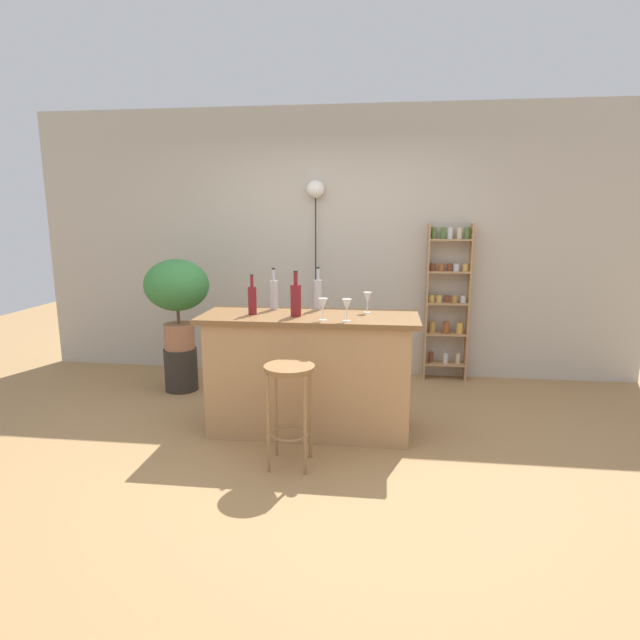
# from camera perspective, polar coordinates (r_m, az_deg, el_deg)

# --- Properties ---
(ground) EXTENTS (12.00, 12.00, 0.00)m
(ground) POSITION_cam_1_polar(r_m,az_deg,el_deg) (4.05, -1.72, -13.48)
(ground) COLOR #A37A4C
(back_wall) EXTENTS (6.40, 0.10, 2.80)m
(back_wall) POSITION_cam_1_polar(r_m,az_deg,el_deg) (5.61, 1.28, 8.30)
(back_wall) COLOR #BCB2A3
(back_wall) RESTS_ON ground
(kitchen_counter) EXTENTS (1.68, 0.63, 0.94)m
(kitchen_counter) POSITION_cam_1_polar(r_m,az_deg,el_deg) (4.15, -1.12, -5.79)
(kitchen_counter) COLOR tan
(kitchen_counter) RESTS_ON ground
(bar_stool) EXTENTS (0.34, 0.34, 0.71)m
(bar_stool) POSITION_cam_1_polar(r_m,az_deg,el_deg) (3.56, -3.34, -7.81)
(bar_stool) COLOR #997047
(bar_stool) RESTS_ON ground
(spice_shelf) EXTENTS (0.44, 0.16, 1.62)m
(spice_shelf) POSITION_cam_1_polar(r_m,az_deg,el_deg) (5.53, 13.76, 2.22)
(spice_shelf) COLOR tan
(spice_shelf) RESTS_ON ground
(plant_stool) EXTENTS (0.32, 0.32, 0.42)m
(plant_stool) POSITION_cam_1_polar(r_m,az_deg,el_deg) (5.35, -14.94, -5.22)
(plant_stool) COLOR #2D2823
(plant_stool) RESTS_ON ground
(potted_plant) EXTENTS (0.62, 0.56, 0.88)m
(potted_plant) POSITION_cam_1_polar(r_m,az_deg,el_deg) (5.18, -15.38, 3.10)
(potted_plant) COLOR #A86B4C
(potted_plant) RESTS_ON plant_stool
(bottle_vinegar) EXTENTS (0.07, 0.07, 0.35)m
(bottle_vinegar) POSITION_cam_1_polar(r_m,az_deg,el_deg) (4.25, -0.22, 2.91)
(bottle_vinegar) COLOR #B2B2B7
(bottle_vinegar) RESTS_ON kitchen_counter
(bottle_soda_blue) EXTENTS (0.07, 0.07, 0.34)m
(bottle_soda_blue) POSITION_cam_1_polar(r_m,az_deg,el_deg) (4.27, -5.08, 2.87)
(bottle_soda_blue) COLOR #B2B2B7
(bottle_soda_blue) RESTS_ON kitchen_counter
(bottle_sauce_amber) EXTENTS (0.08, 0.08, 0.35)m
(bottle_sauce_amber) POSITION_cam_1_polar(r_m,az_deg,el_deg) (3.96, -2.67, 2.29)
(bottle_sauce_amber) COLOR maroon
(bottle_sauce_amber) RESTS_ON kitchen_counter
(bottle_wine_red) EXTENTS (0.07, 0.07, 0.31)m
(bottle_wine_red) POSITION_cam_1_polar(r_m,az_deg,el_deg) (4.07, -7.41, 2.25)
(bottle_wine_red) COLOR maroon
(bottle_wine_red) RESTS_ON kitchen_counter
(wine_glass_left) EXTENTS (0.07, 0.07, 0.16)m
(wine_glass_left) POSITION_cam_1_polar(r_m,az_deg,el_deg) (4.13, 5.21, 2.41)
(wine_glass_left) COLOR silver
(wine_glass_left) RESTS_ON kitchen_counter
(wine_glass_center) EXTENTS (0.07, 0.07, 0.16)m
(wine_glass_center) POSITION_cam_1_polar(r_m,az_deg,el_deg) (3.81, 0.32, 1.70)
(wine_glass_center) COLOR silver
(wine_glass_center) RESTS_ON kitchen_counter
(wine_glass_right) EXTENTS (0.07, 0.07, 0.16)m
(wine_glass_right) POSITION_cam_1_polar(r_m,az_deg,el_deg) (3.78, 2.95, 1.61)
(wine_glass_right) COLOR silver
(wine_glass_right) RESTS_ON kitchen_counter
(pendant_globe_light) EXTENTS (0.18, 0.18, 2.06)m
(pendant_globe_light) POSITION_cam_1_polar(r_m,az_deg,el_deg) (5.52, -0.49, 13.69)
(pendant_globe_light) COLOR black
(pendant_globe_light) RESTS_ON ground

